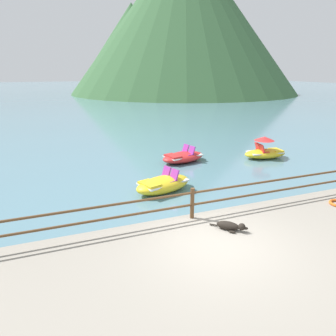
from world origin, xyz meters
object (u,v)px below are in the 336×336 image
dog_resting (230,226)px  pedal_boat_0 (265,151)px  pedal_boat_2 (183,157)px  pedal_boat_1 (163,184)px

dog_resting → pedal_boat_0: size_ratio=0.33×
dog_resting → pedal_boat_2: (2.10, 7.94, -0.25)m
pedal_boat_0 → pedal_boat_2: bearing=168.0°
pedal_boat_1 → pedal_boat_2: size_ratio=1.01×
pedal_boat_0 → pedal_boat_1: (-6.98, -2.64, -0.07)m
dog_resting → pedal_boat_2: bearing=75.2°
pedal_boat_0 → pedal_boat_2: 4.62m
pedal_boat_0 → pedal_boat_1: pedal_boat_0 is taller
pedal_boat_0 → pedal_boat_2: (-4.52, 0.96, -0.11)m
dog_resting → pedal_boat_2: pedal_boat_2 is taller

